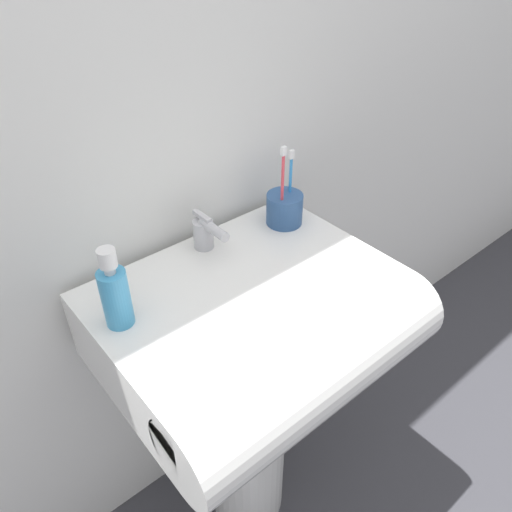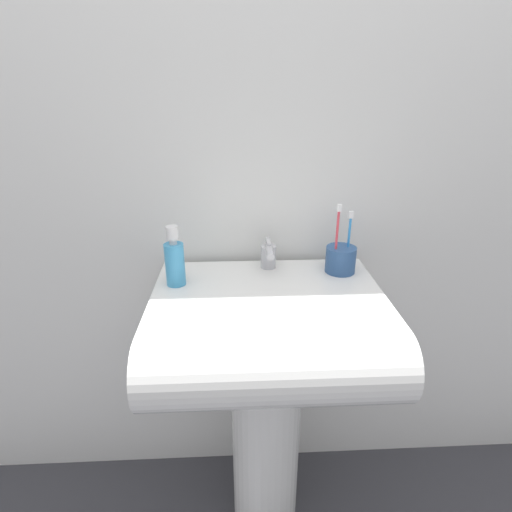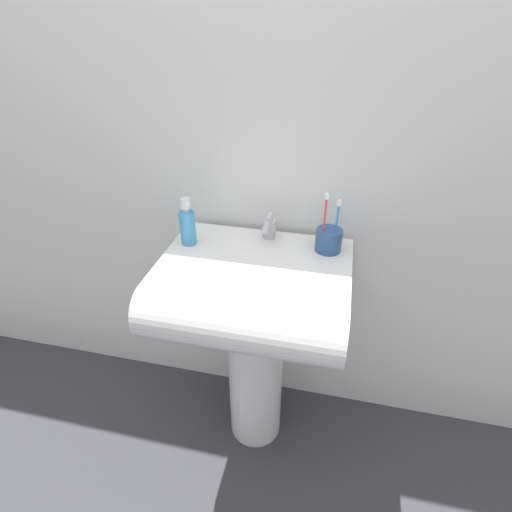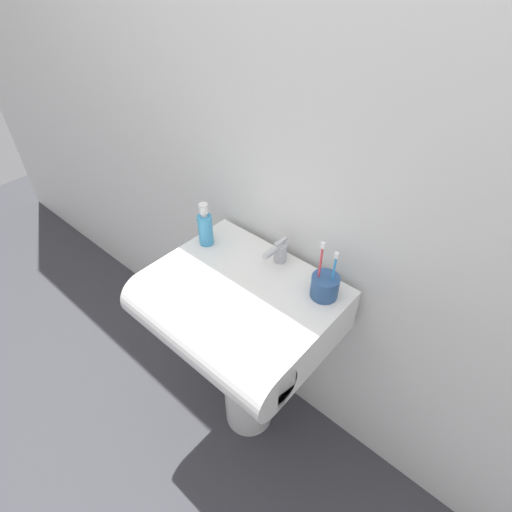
{
  "view_description": "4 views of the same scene",
  "coord_description": "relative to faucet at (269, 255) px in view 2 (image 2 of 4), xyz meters",
  "views": [
    {
      "loc": [
        -0.49,
        -0.62,
        1.51
      ],
      "look_at": [
        0.02,
        -0.02,
        0.92
      ],
      "focal_mm": 35.0,
      "sensor_mm": 36.0,
      "label": 1
    },
    {
      "loc": [
        -0.08,
        -0.93,
        1.35
      ],
      "look_at": [
        -0.03,
        0.02,
        0.95
      ],
      "focal_mm": 28.0,
      "sensor_mm": 36.0,
      "label": 2
    },
    {
      "loc": [
        0.24,
        -1.05,
        1.55
      ],
      "look_at": [
        0.01,
        -0.02,
        0.88
      ],
      "focal_mm": 28.0,
      "sensor_mm": 36.0,
      "label": 3
    },
    {
      "loc": [
        0.64,
        -0.68,
        1.76
      ],
      "look_at": [
        0.02,
        0.02,
        0.96
      ],
      "focal_mm": 28.0,
      "sensor_mm": 36.0,
      "label": 4
    }
  ],
  "objects": [
    {
      "name": "faucet",
      "position": [
        0.0,
        0.0,
        0.0
      ],
      "size": [
        0.05,
        0.11,
        0.09
      ],
      "color": "#B7B7BC",
      "rests_on": "sink_basin"
    },
    {
      "name": "soap_bottle",
      "position": [
        -0.26,
        -0.09,
        0.03
      ],
      "size": [
        0.05,
        0.05,
        0.17
      ],
      "color": "#3F99CC",
      "rests_on": "sink_basin"
    },
    {
      "name": "ground_plane",
      "position": [
        -0.01,
        -0.15,
        -0.89
      ],
      "size": [
        6.0,
        6.0,
        0.0
      ],
      "primitive_type": "plane",
      "color": "#38383D",
      "rests_on": "ground"
    },
    {
      "name": "toothbrush_cup",
      "position": [
        0.21,
        -0.03,
        -0.0
      ],
      "size": [
        0.09,
        0.09,
        0.21
      ],
      "color": "#2D5184",
      "rests_on": "sink_basin"
    },
    {
      "name": "sink_pedestal",
      "position": [
        -0.01,
        -0.15,
        -0.55
      ],
      "size": [
        0.21,
        0.21,
        0.68
      ],
      "primitive_type": "cylinder",
      "color": "white",
      "rests_on": "ground"
    },
    {
      "name": "wall_back",
      "position": [
        -0.01,
        0.1,
        0.31
      ],
      "size": [
        5.0,
        0.05,
        2.4
      ],
      "primitive_type": "cube",
      "color": "silver",
      "rests_on": "ground"
    },
    {
      "name": "sink_basin",
      "position": [
        -0.01,
        -0.21,
        -0.13
      ],
      "size": [
        0.61,
        0.5,
        0.17
      ],
      "color": "white",
      "rests_on": "sink_pedestal"
    }
  ]
}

